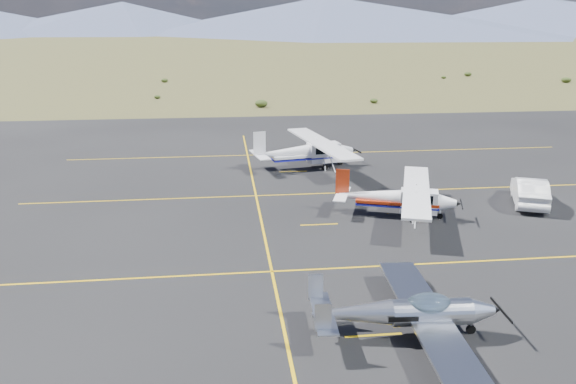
# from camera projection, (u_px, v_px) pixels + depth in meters

# --- Properties ---
(ground) EXTENTS (1600.00, 1600.00, 0.00)m
(ground) POSITION_uv_depth(u_px,v_px,m) (423.00, 285.00, 22.85)
(ground) COLOR #383D1C
(ground) RESTS_ON ground
(apron) EXTENTS (72.00, 72.00, 0.02)m
(apron) POSITION_uv_depth(u_px,v_px,m) (377.00, 226.00, 29.50)
(apron) COLOR black
(apron) RESTS_ON ground
(aircraft_low_wing) EXTENTS (6.28, 8.75, 1.90)m
(aircraft_low_wing) POSITION_uv_depth(u_px,v_px,m) (409.00, 312.00, 18.88)
(aircraft_low_wing) COLOR silver
(aircraft_low_wing) RESTS_ON apron
(aircraft_cessna) EXTENTS (6.82, 9.72, 2.50)m
(aircraft_cessna) POSITION_uv_depth(u_px,v_px,m) (397.00, 197.00, 30.62)
(aircraft_cessna) COLOR white
(aircraft_cessna) RESTS_ON apron
(aircraft_plain) EXTENTS (7.06, 11.42, 2.88)m
(aircraft_plain) POSITION_uv_depth(u_px,v_px,m) (306.00, 151.00, 40.72)
(aircraft_plain) COLOR silver
(aircraft_plain) RESTS_ON apron
(sedan) EXTENTS (3.44, 5.13, 1.60)m
(sedan) POSITION_uv_depth(u_px,v_px,m) (530.00, 191.00, 32.73)
(sedan) COLOR silver
(sedan) RESTS_ON apron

